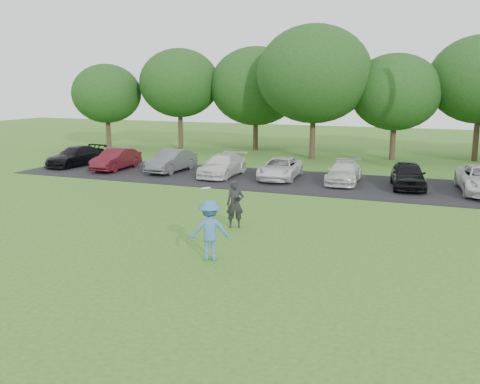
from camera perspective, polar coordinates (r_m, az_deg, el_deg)
The scene contains 6 objects.
ground at distance 15.23m, azimuth -4.87°, elevation -7.25°, with size 100.00×100.00×0.00m, color #33671D.
parking_lot at distance 27.14m, azimuth 7.38°, elevation 1.05°, with size 32.00×6.50×0.03m, color black.
frisbee_player at distance 15.01m, azimuth -3.24°, elevation -4.08°, with size 1.27×1.05×2.10m.
camera_bystander at distance 18.33m, azimuth -0.53°, elevation -1.30°, with size 0.71×0.62×1.65m.
parked_cars at distance 26.99m, azimuth 9.14°, elevation 2.26°, with size 30.58×4.86×1.25m.
tree_row at distance 36.00m, azimuth 13.87°, elevation 11.20°, with size 42.39×9.85×8.64m.
Camera 1 is at (6.47, -12.90, 4.88)m, focal length 40.00 mm.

